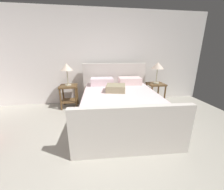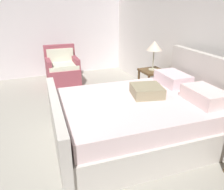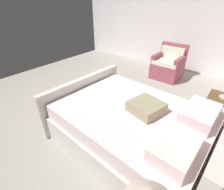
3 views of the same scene
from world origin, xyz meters
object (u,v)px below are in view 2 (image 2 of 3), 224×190
table_lamp_left (154,47)px  armchair (62,70)px  bed (141,117)px  nightstand_left (152,80)px

table_lamp_left → armchair: bearing=-136.0°
table_lamp_left → armchair: 2.26m
table_lamp_left → bed: bearing=-37.2°
bed → table_lamp_left: 1.64m
bed → nightstand_left: size_ratio=3.93×
bed → table_lamp_left: table_lamp_left is taller
bed → nightstand_left: bearing=142.8°
bed → armchair: size_ratio=2.62×
nightstand_left → armchair: 2.15m
table_lamp_left → armchair: size_ratio=0.62×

